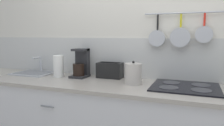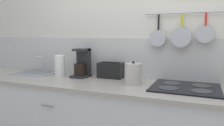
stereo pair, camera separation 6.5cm
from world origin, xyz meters
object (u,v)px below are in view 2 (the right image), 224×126
object	(u,v)px
toaster	(111,70)
kettle	(133,74)
paper_towel_roll	(60,66)
coffee_maker	(82,65)

from	to	relation	value
toaster	kettle	xyz separation A→B (m)	(0.31, -0.20, 0.02)
toaster	paper_towel_roll	bearing A→B (deg)	-165.77
coffee_maker	toaster	distance (m)	0.33
coffee_maker	kettle	size ratio (longest dim) A/B	1.41
kettle	coffee_maker	bearing A→B (deg)	168.00
coffee_maker	toaster	world-z (taller)	coffee_maker
coffee_maker	toaster	bearing A→B (deg)	11.36
paper_towel_roll	toaster	distance (m)	0.57
toaster	kettle	size ratio (longest dim) A/B	1.30
paper_towel_roll	coffee_maker	distance (m)	0.25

